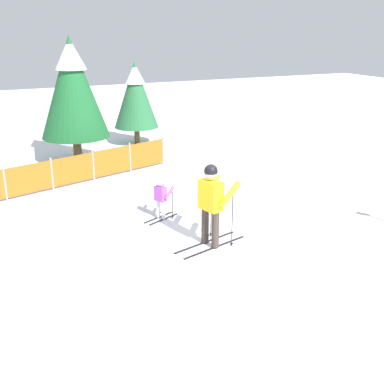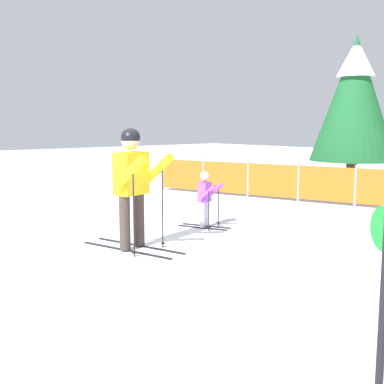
{
  "view_description": "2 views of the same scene",
  "coord_description": "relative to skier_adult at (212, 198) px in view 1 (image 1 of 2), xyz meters",
  "views": [
    {
      "loc": [
        -4.4,
        -8.19,
        4.55
      ],
      "look_at": [
        -0.14,
        1.07,
        0.99
      ],
      "focal_mm": 45.0,
      "sensor_mm": 36.0,
      "label": 1
    },
    {
      "loc": [
        5.98,
        -3.68,
        1.88
      ],
      "look_at": [
        -0.21,
        1.61,
        0.74
      ],
      "focal_mm": 45.0,
      "sensor_mm": 36.0,
      "label": 2
    }
  ],
  "objects": [
    {
      "name": "conifer_far",
      "position": [
        1.58,
        9.7,
        0.9
      ],
      "size": [
        1.74,
        1.74,
        3.23
      ],
      "color": "#4C3823",
      "rests_on": "ground_plane"
    },
    {
      "name": "skier_adult",
      "position": [
        0.0,
        0.0,
        0.0
      ],
      "size": [
        1.77,
        0.92,
        1.83
      ],
      "rotation": [
        0.0,
        0.0,
        0.27
      ],
      "color": "black",
      "rests_on": "ground_plane"
    },
    {
      "name": "conifer_near",
      "position": [
        -1.18,
        7.96,
        1.54
      ],
      "size": [
        2.29,
        2.29,
        4.26
      ],
      "color": "#4C3823",
      "rests_on": "ground_plane"
    },
    {
      "name": "ground_plane",
      "position": [
        0.04,
        -0.29,
        -1.1
      ],
      "size": [
        60.0,
        60.0,
        0.0
      ],
      "primitive_type": "plane",
      "color": "white"
    },
    {
      "name": "skier_child",
      "position": [
        -0.43,
        1.86,
        -0.49
      ],
      "size": [
        0.98,
        0.62,
        1.04
      ],
      "rotation": [
        0.0,
        0.0,
        0.42
      ],
      "color": "black",
      "rests_on": "ground_plane"
    },
    {
      "name": "safety_fence",
      "position": [
        -1.84,
        5.43,
        -0.61
      ],
      "size": [
        6.58,
        2.08,
        0.97
      ],
      "rotation": [
        0.0,
        0.0,
        0.3
      ],
      "color": "gray",
      "rests_on": "ground_plane"
    }
  ]
}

